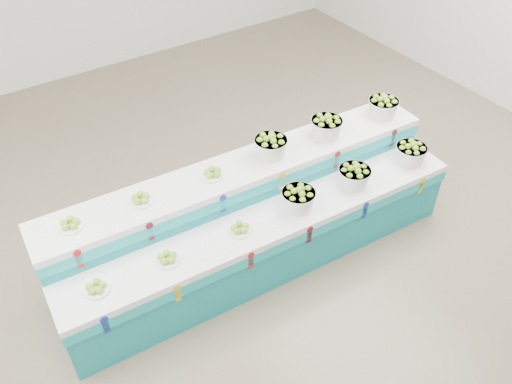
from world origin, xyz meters
TOP-DOWN VIEW (x-y plane):
  - ground at (0.00, 0.00)m, footprint 10.00×10.00m
  - display_stand at (0.29, 0.07)m, footprint 4.26×1.32m
  - plate_lower_left at (-1.42, -0.09)m, footprint 0.23×0.23m
  - plate_lower_mid at (-0.78, -0.13)m, footprint 0.23×0.23m
  - plate_lower_right at (-0.05, -0.17)m, footprint 0.23×0.23m
  - basket_lower_left at (0.60, -0.21)m, footprint 0.35×0.35m
  - basket_lower_mid at (1.28, -0.24)m, footprint 0.35×0.35m
  - basket_lower_right at (2.05, -0.29)m, footprint 0.35×0.35m
  - plate_upper_left at (-1.39, 0.43)m, footprint 0.23×0.23m
  - plate_upper_mid at (-0.75, 0.39)m, footprint 0.23×0.23m
  - plate_upper_right at (-0.02, 0.35)m, footprint 0.23×0.23m
  - basket_upper_left at (0.63, 0.31)m, footprint 0.35×0.35m
  - basket_upper_mid at (1.31, 0.28)m, footprint 0.35×0.35m
  - basket_upper_right at (2.08, 0.23)m, footprint 0.35×0.35m

SIDE VIEW (x-z plane):
  - ground at x=0.00m, z-range 0.00..0.00m
  - display_stand at x=0.29m, z-range 0.00..1.02m
  - plate_lower_left at x=-1.42m, z-range 0.72..0.81m
  - plate_lower_mid at x=-0.78m, z-range 0.72..0.81m
  - plate_lower_right at x=-0.05m, z-range 0.72..0.81m
  - basket_lower_left at x=0.60m, z-range 0.72..0.96m
  - basket_lower_mid at x=1.28m, z-range 0.72..0.96m
  - basket_lower_right at x=2.05m, z-range 0.72..0.96m
  - plate_upper_left at x=-1.39m, z-range 1.02..1.11m
  - plate_upper_mid at x=-0.75m, z-range 1.02..1.11m
  - plate_upper_right at x=-0.02m, z-range 1.02..1.11m
  - basket_upper_left at x=0.63m, z-range 1.02..1.26m
  - basket_upper_mid at x=1.31m, z-range 1.02..1.26m
  - basket_upper_right at x=2.08m, z-range 1.02..1.26m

